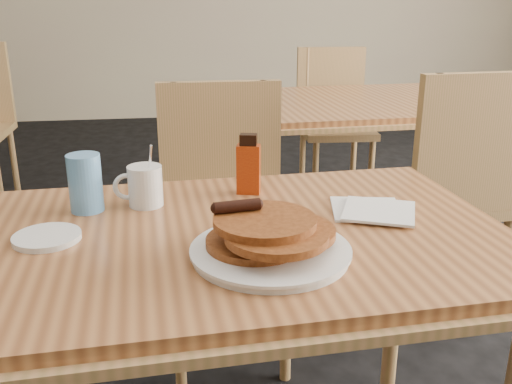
{
  "coord_description": "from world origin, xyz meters",
  "views": [
    {
      "loc": [
        -0.18,
        -1.04,
        1.21
      ],
      "look_at": [
        -0.03,
        0.03,
        0.84
      ],
      "focal_mm": 40.0,
      "sensor_mm": 36.0,
      "label": 1
    }
  ],
  "objects_px": {
    "coffee_mug": "(144,185)",
    "chair_main_far": "(223,197)",
    "chair_neighbor_far": "(334,111)",
    "pancake_plate": "(270,242)",
    "blue_tumbler": "(85,183)",
    "chair_neighbor_near": "(457,178)",
    "main_table": "(244,250)",
    "neighbor_table": "(380,107)",
    "syrup_bottle": "(248,166)"
  },
  "relations": [
    {
      "from": "coffee_mug",
      "to": "blue_tumbler",
      "type": "height_order",
      "value": "coffee_mug"
    },
    {
      "from": "coffee_mug",
      "to": "chair_main_far",
      "type": "bearing_deg",
      "value": 76.25
    },
    {
      "from": "chair_main_far",
      "to": "pancake_plate",
      "type": "xyz_separation_m",
      "value": [
        0.01,
        -0.88,
        0.22
      ]
    },
    {
      "from": "main_table",
      "to": "blue_tumbler",
      "type": "xyz_separation_m",
      "value": [
        -0.34,
        0.17,
        0.11
      ]
    },
    {
      "from": "neighbor_table",
      "to": "pancake_plate",
      "type": "bearing_deg",
      "value": -116.44
    },
    {
      "from": "chair_main_far",
      "to": "chair_neighbor_far",
      "type": "relative_size",
      "value": 1.02
    },
    {
      "from": "main_table",
      "to": "blue_tumbler",
      "type": "distance_m",
      "value": 0.39
    },
    {
      "from": "chair_main_far",
      "to": "chair_neighbor_near",
      "type": "height_order",
      "value": "chair_neighbor_near"
    },
    {
      "from": "neighbor_table",
      "to": "coffee_mug",
      "type": "distance_m",
      "value": 1.7
    },
    {
      "from": "chair_main_far",
      "to": "syrup_bottle",
      "type": "relative_size",
      "value": 6.32
    },
    {
      "from": "coffee_mug",
      "to": "blue_tumbler",
      "type": "bearing_deg",
      "value": -164.37
    },
    {
      "from": "chair_main_far",
      "to": "chair_neighbor_far",
      "type": "height_order",
      "value": "chair_main_far"
    },
    {
      "from": "chair_neighbor_near",
      "to": "chair_main_far",
      "type": "bearing_deg",
      "value": 177.7
    },
    {
      "from": "main_table",
      "to": "blue_tumbler",
      "type": "relative_size",
      "value": 9.03
    },
    {
      "from": "coffee_mug",
      "to": "neighbor_table",
      "type": "bearing_deg",
      "value": 59.94
    },
    {
      "from": "chair_neighbor_far",
      "to": "coffee_mug",
      "type": "xyz_separation_m",
      "value": [
        -1.05,
        -2.07,
        0.25
      ]
    },
    {
      "from": "chair_main_far",
      "to": "coffee_mug",
      "type": "height_order",
      "value": "chair_main_far"
    },
    {
      "from": "syrup_bottle",
      "to": "chair_neighbor_near",
      "type": "bearing_deg",
      "value": 46.27
    },
    {
      "from": "neighbor_table",
      "to": "syrup_bottle",
      "type": "relative_size",
      "value": 9.6
    },
    {
      "from": "pancake_plate",
      "to": "blue_tumbler",
      "type": "height_order",
      "value": "blue_tumbler"
    },
    {
      "from": "chair_neighbor_near",
      "to": "coffee_mug",
      "type": "distance_m",
      "value": 1.25
    },
    {
      "from": "chair_neighbor_near",
      "to": "pancake_plate",
      "type": "distance_m",
      "value": 1.25
    },
    {
      "from": "chair_neighbor_far",
      "to": "coffee_mug",
      "type": "height_order",
      "value": "chair_neighbor_far"
    },
    {
      "from": "coffee_mug",
      "to": "syrup_bottle",
      "type": "distance_m",
      "value": 0.26
    },
    {
      "from": "neighbor_table",
      "to": "chair_main_far",
      "type": "height_order",
      "value": "chair_main_far"
    },
    {
      "from": "syrup_bottle",
      "to": "coffee_mug",
      "type": "bearing_deg",
      "value": -153.68
    },
    {
      "from": "main_table",
      "to": "neighbor_table",
      "type": "distance_m",
      "value": 1.73
    },
    {
      "from": "neighbor_table",
      "to": "chair_neighbor_near",
      "type": "distance_m",
      "value": 0.76
    },
    {
      "from": "syrup_bottle",
      "to": "pancake_plate",
      "type": "bearing_deg",
      "value": -77.15
    },
    {
      "from": "blue_tumbler",
      "to": "syrup_bottle",
      "type": "bearing_deg",
      "value": 10.4
    },
    {
      "from": "chair_main_far",
      "to": "syrup_bottle",
      "type": "bearing_deg",
      "value": -87.64
    },
    {
      "from": "main_table",
      "to": "coffee_mug",
      "type": "height_order",
      "value": "coffee_mug"
    },
    {
      "from": "chair_main_far",
      "to": "chair_neighbor_far",
      "type": "bearing_deg",
      "value": 61.86
    },
    {
      "from": "neighbor_table",
      "to": "main_table",
      "type": "bearing_deg",
      "value": -119.36
    },
    {
      "from": "chair_main_far",
      "to": "chair_neighbor_near",
      "type": "relative_size",
      "value": 0.96
    },
    {
      "from": "neighbor_table",
      "to": "blue_tumbler",
      "type": "distance_m",
      "value": 1.8
    },
    {
      "from": "main_table",
      "to": "chair_neighbor_near",
      "type": "relative_size",
      "value": 1.21
    },
    {
      "from": "chair_main_far",
      "to": "pancake_plate",
      "type": "relative_size",
      "value": 3.11
    },
    {
      "from": "main_table",
      "to": "neighbor_table",
      "type": "bearing_deg",
      "value": 60.64
    },
    {
      "from": "chair_neighbor_near",
      "to": "blue_tumbler",
      "type": "height_order",
      "value": "chair_neighbor_near"
    },
    {
      "from": "neighbor_table",
      "to": "syrup_bottle",
      "type": "bearing_deg",
      "value": -122.41
    },
    {
      "from": "coffee_mug",
      "to": "main_table",
      "type": "bearing_deg",
      "value": -33.11
    },
    {
      "from": "chair_neighbor_near",
      "to": "coffee_mug",
      "type": "height_order",
      "value": "chair_neighbor_near"
    },
    {
      "from": "neighbor_table",
      "to": "chair_main_far",
      "type": "bearing_deg",
      "value": -137.37
    },
    {
      "from": "coffee_mug",
      "to": "blue_tumbler",
      "type": "relative_size",
      "value": 1.13
    },
    {
      "from": "main_table",
      "to": "pancake_plate",
      "type": "distance_m",
      "value": 0.15
    },
    {
      "from": "main_table",
      "to": "pancake_plate",
      "type": "relative_size",
      "value": 3.92
    },
    {
      "from": "main_table",
      "to": "blue_tumbler",
      "type": "height_order",
      "value": "blue_tumbler"
    },
    {
      "from": "chair_main_far",
      "to": "blue_tumbler",
      "type": "height_order",
      "value": "chair_main_far"
    },
    {
      "from": "neighbor_table",
      "to": "pancake_plate",
      "type": "height_order",
      "value": "pancake_plate"
    }
  ]
}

